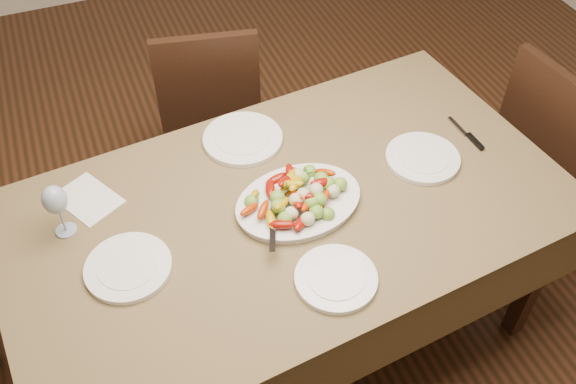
% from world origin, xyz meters
% --- Properties ---
extents(floor, '(6.00, 6.00, 0.00)m').
position_xyz_m(floor, '(0.00, 0.00, 0.00)').
color(floor, '#3B2112').
rests_on(floor, ground).
extents(dining_table, '(1.94, 1.23, 0.76)m').
position_xyz_m(dining_table, '(-0.24, 0.04, 0.38)').
color(dining_table, brown).
rests_on(dining_table, ground).
extents(chair_far, '(0.50, 0.50, 0.95)m').
position_xyz_m(chair_far, '(-0.25, 0.98, 0.47)').
color(chair_far, black).
rests_on(chair_far, ground).
extents(chair_right, '(0.46, 0.46, 0.95)m').
position_xyz_m(chair_right, '(1.03, 0.12, 0.47)').
color(chair_right, black).
rests_on(chair_right, ground).
extents(serving_platter, '(0.44, 0.35, 0.02)m').
position_xyz_m(serving_platter, '(-0.21, 0.02, 0.77)').
color(serving_platter, white).
rests_on(serving_platter, dining_table).
extents(roasted_vegetables, '(0.36, 0.26, 0.09)m').
position_xyz_m(roasted_vegetables, '(-0.21, 0.02, 0.83)').
color(roasted_vegetables, maroon).
rests_on(roasted_vegetables, serving_platter).
extents(serving_spoon, '(0.28, 0.16, 0.03)m').
position_xyz_m(serving_spoon, '(-0.27, -0.02, 0.81)').
color(serving_spoon, '#9EA0A8').
rests_on(serving_spoon, serving_platter).
extents(plate_left, '(0.26, 0.26, 0.02)m').
position_xyz_m(plate_left, '(-0.78, -0.03, 0.77)').
color(plate_left, white).
rests_on(plate_left, dining_table).
extents(plate_right, '(0.26, 0.26, 0.02)m').
position_xyz_m(plate_right, '(0.27, 0.06, 0.77)').
color(plate_right, white).
rests_on(plate_right, dining_table).
extents(plate_far, '(0.29, 0.29, 0.02)m').
position_xyz_m(plate_far, '(-0.28, 0.39, 0.77)').
color(plate_far, white).
rests_on(plate_far, dining_table).
extents(plate_near, '(0.25, 0.25, 0.02)m').
position_xyz_m(plate_near, '(-0.22, -0.30, 0.77)').
color(plate_near, white).
rests_on(plate_near, dining_table).
extents(wine_glass, '(0.08, 0.08, 0.20)m').
position_xyz_m(wine_glass, '(-0.93, 0.19, 0.86)').
color(wine_glass, '#8C99A5').
rests_on(wine_glass, dining_table).
extents(menu_card, '(0.23, 0.26, 0.00)m').
position_xyz_m(menu_card, '(-0.84, 0.30, 0.76)').
color(menu_card, silver).
rests_on(menu_card, dining_table).
extents(table_knife, '(0.03, 0.20, 0.01)m').
position_xyz_m(table_knife, '(0.48, 0.11, 0.76)').
color(table_knife, '#9EA0A8').
rests_on(table_knife, dining_table).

